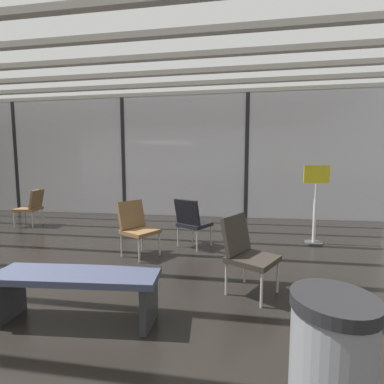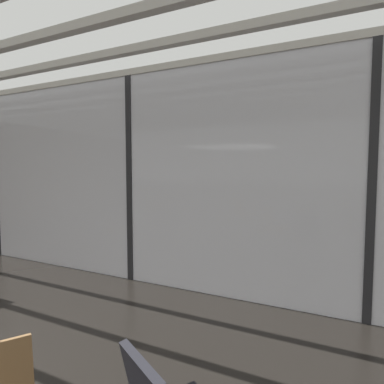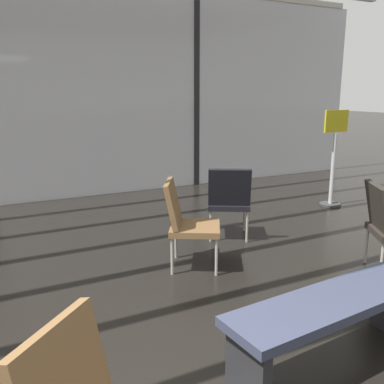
# 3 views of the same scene
# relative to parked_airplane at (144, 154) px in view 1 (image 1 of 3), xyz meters

# --- Properties ---
(glass_curtain_wall) EXTENTS (14.00, 0.08, 3.35)m
(glass_curtain_wall) POSITION_rel_parked_airplane_xyz_m (1.28, -5.54, -0.35)
(glass_curtain_wall) COLOR silver
(glass_curtain_wall) RESTS_ON ground
(window_mullion_0) EXTENTS (0.10, 0.12, 3.35)m
(window_mullion_0) POSITION_rel_parked_airplane_xyz_m (-2.22, -5.54, -0.35)
(window_mullion_0) COLOR black
(window_mullion_0) RESTS_ON ground
(window_mullion_1) EXTENTS (0.10, 0.12, 3.35)m
(window_mullion_1) POSITION_rel_parked_airplane_xyz_m (1.28, -5.54, -0.35)
(window_mullion_1) COLOR black
(window_mullion_1) RESTS_ON ground
(window_mullion_2) EXTENTS (0.10, 0.12, 3.35)m
(window_mullion_2) POSITION_rel_parked_airplane_xyz_m (4.78, -5.54, -0.35)
(window_mullion_2) COLOR black
(window_mullion_2) RESTS_ON ground
(ceiling_slats) EXTENTS (13.72, 6.72, 0.10)m
(ceiling_slats) POSITION_rel_parked_airplane_xyz_m (1.28, -8.84, 1.38)
(ceiling_slats) COLOR #B7B2A8
(ceiling_slats) RESTS_ON glass_curtain_wall
(parked_airplane) EXTENTS (11.40, 4.05, 4.05)m
(parked_airplane) POSITION_rel_parked_airplane_xyz_m (0.00, 0.00, 0.00)
(parked_airplane) COLOR #B2BCD6
(parked_airplane) RESTS_ON ground
(lounge_chair_0) EXTENTS (0.69, 0.68, 0.87)m
(lounge_chair_0) POSITION_rel_parked_airplane_xyz_m (2.91, -8.94, -1.53)
(lounge_chair_0) COLOR brown
(lounge_chair_0) RESTS_ON ground
(lounge_chair_1) EXTENTS (0.68, 0.69, 0.87)m
(lounge_chair_1) POSITION_rel_parked_airplane_xyz_m (3.72, -8.42, -1.53)
(lounge_chair_1) COLOR black
(lounge_chair_1) RESTS_ON ground
(lounge_chair_4) EXTENTS (0.60, 0.56, 0.87)m
(lounge_chair_4) POSITION_rel_parked_airplane_xyz_m (-0.30, -7.33, -1.53)
(lounge_chair_4) COLOR brown
(lounge_chair_4) RESTS_ON ground
(lounge_chair_6) EXTENTS (0.70, 0.68, 0.87)m
(lounge_chair_6) POSITION_rel_parked_airplane_xyz_m (4.57, -9.93, -1.53)
(lounge_chair_6) COLOR #28231E
(lounge_chair_6) RESTS_ON ground
(waiting_bench) EXTENTS (1.53, 0.52, 0.47)m
(waiting_bench) POSITION_rel_parked_airplane_xyz_m (3.02, -10.77, -1.66)
(waiting_bench) COLOR #33384C
(waiting_bench) RESTS_ON ground
(trash_bin) EXTENTS (0.38, 0.38, 0.86)m
(trash_bin) POSITION_rel_parked_airplane_xyz_m (4.87, -11.69, -1.59)
(trash_bin) COLOR slate
(trash_bin) RESTS_ON ground
(info_sign) EXTENTS (0.44, 0.32, 1.44)m
(info_sign) POSITION_rel_parked_airplane_xyz_m (5.91, -7.85, -1.35)
(info_sign) COLOR #333333
(info_sign) RESTS_ON ground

